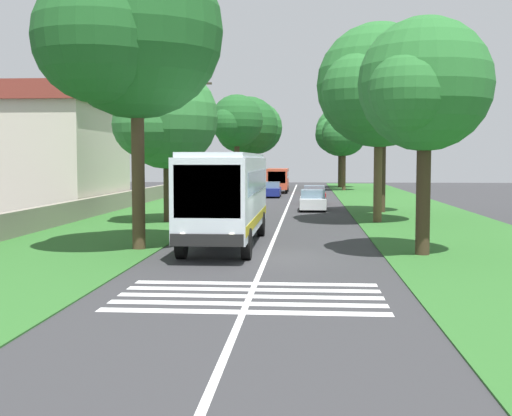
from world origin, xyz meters
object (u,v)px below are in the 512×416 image
(trailing_car_0, at_px, (313,201))
(roadside_tree_right_3, at_px, (422,89))
(trailing_minibus_0, at_px, (278,178))
(roadside_tree_right_1, at_px, (379,101))
(roadside_tree_left_4, at_px, (165,121))
(roadside_tree_right_4, at_px, (339,133))
(trailing_car_1, at_px, (314,195))
(roadside_tree_left_2, at_px, (246,128))
(trailing_car_2, at_px, (271,190))
(roadside_tree_right_0, at_px, (376,89))
(roadside_tree_right_2, at_px, (343,135))
(roadside_tree_left_0, at_px, (255,129))
(coach_bus, at_px, (227,193))
(roadside_tree_left_1, at_px, (131,37))
(utility_pole, at_px, (200,143))
(roadside_tree_left_3, at_px, (236,122))
(roadside_building, at_px, (35,150))

(trailing_car_0, height_order, roadside_tree_right_3, roadside_tree_right_3)
(trailing_minibus_0, bearing_deg, roadside_tree_right_1, -163.76)
(roadside_tree_left_4, height_order, roadside_tree_right_4, roadside_tree_right_4)
(trailing_car_1, xyz_separation_m, roadside_tree_left_2, (23.77, 7.50, 6.38))
(trailing_car_2, height_order, roadside_tree_right_0, roadside_tree_right_0)
(trailing_car_0, distance_m, roadside_tree_left_2, 32.59)
(roadside_tree_left_2, height_order, roadside_tree_left_4, roadside_tree_left_2)
(trailing_car_2, bearing_deg, trailing_minibus_0, -1.80)
(trailing_car_1, height_order, trailing_car_2, same)
(roadside_tree_left_2, xyz_separation_m, roadside_tree_right_2, (-0.93, -10.87, -0.83))
(trailing_car_1, xyz_separation_m, roadside_tree_right_2, (22.84, -3.37, 5.54))
(trailing_minibus_0, relative_size, roadside_tree_right_0, 0.55)
(trailing_car_0, distance_m, roadside_tree_left_0, 41.01)
(trailing_car_2, height_order, roadside_tree_right_2, roadside_tree_right_2)
(trailing_minibus_0, xyz_separation_m, roadside_tree_right_1, (-26.41, -7.69, 5.73))
(coach_bus, distance_m, roadside_tree_left_4, 11.54)
(roadside_tree_left_2, bearing_deg, trailing_minibus_0, -148.58)
(roadside_tree_left_1, bearing_deg, coach_bus, -64.14)
(utility_pole, bearing_deg, roadside_tree_left_1, 179.03)
(roadside_tree_left_1, distance_m, roadside_tree_right_2, 52.17)
(trailing_car_2, xyz_separation_m, trailing_minibus_0, (8.56, -0.27, 0.88))
(roadside_tree_left_1, xyz_separation_m, roadside_tree_right_4, (58.65, -10.52, -1.37))
(trailing_car_0, relative_size, roadside_tree_right_3, 0.50)
(trailing_car_2, bearing_deg, roadside_tree_right_2, -27.47)
(roadside_tree_left_0, xyz_separation_m, roadside_tree_right_1, (-41.50, -11.30, -0.02))
(roadside_tree_left_3, bearing_deg, roadside_tree_right_0, -159.94)
(roadside_tree_left_0, distance_m, roadside_tree_right_0, 49.60)
(roadside_tree_right_1, xyz_separation_m, roadside_tree_right_2, (31.82, 0.70, -1.06))
(trailing_minibus_0, xyz_separation_m, roadside_tree_right_0, (-33.41, -6.78, 5.79))
(coach_bus, xyz_separation_m, roadside_tree_left_3, (40.24, 3.89, 5.04))
(roadside_tree_right_3, xyz_separation_m, utility_pole, (15.70, 10.52, -1.54))
(roadside_tree_left_4, bearing_deg, coach_bus, -155.14)
(coach_bus, relative_size, trailing_minibus_0, 1.86)
(trailing_car_0, bearing_deg, roadside_tree_left_0, 10.06)
(coach_bus, bearing_deg, roadside_building, 41.13)
(coach_bus, relative_size, roadside_tree_right_4, 1.12)
(roadside_tree_left_0, relative_size, roadside_tree_right_2, 1.23)
(roadside_tree_left_2, xyz_separation_m, roadside_building, (-33.21, 11.23, -2.92))
(roadside_tree_left_0, relative_size, roadside_tree_left_1, 0.93)
(coach_bus, height_order, trailing_car_0, coach_bus)
(trailing_car_0, height_order, roadside_tree_left_1, roadside_tree_left_1)
(roadside_tree_right_2, distance_m, utility_pole, 37.46)
(coach_bus, height_order, roadside_tree_left_4, roadside_tree_left_4)
(roadside_tree_left_4, relative_size, roadside_tree_right_3, 1.00)
(coach_bus, bearing_deg, roadside_tree_right_3, -107.30)
(trailing_car_1, relative_size, roadside_tree_right_3, 0.50)
(roadside_tree_left_1, bearing_deg, roadside_tree_right_3, -93.27)
(trailing_car_1, distance_m, roadside_tree_right_3, 29.52)
(roadside_tree_left_0, distance_m, roadside_tree_left_4, 49.11)
(trailing_car_0, distance_m, roadside_tree_right_4, 38.42)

